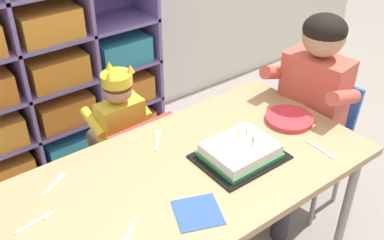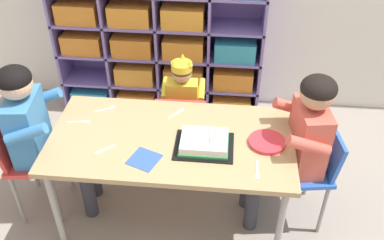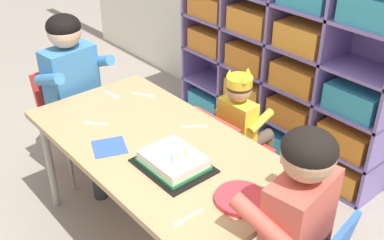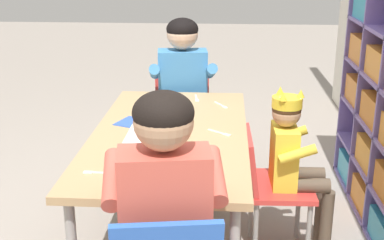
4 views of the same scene
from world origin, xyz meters
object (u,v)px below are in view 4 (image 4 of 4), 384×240
at_px(fork_scattered_mid_table, 197,98).
at_px(adult_helper_seated, 183,85).
at_px(classroom_chair_blue, 269,182).
at_px(guest_at_table_side, 164,200).
at_px(child_with_crown, 294,155).
at_px(classroom_chair_adult_side, 183,112).
at_px(fork_near_cake_tray, 221,105).
at_px(paper_plate_stack, 156,179).
at_px(activity_table, 170,141).
at_px(fork_at_table_front_edge, 99,173).
at_px(fork_by_napkin, 151,108).
at_px(fork_beside_plate_stack, 221,133).
at_px(birthday_cake_on_tray, 152,141).

bearing_deg(fork_scattered_mid_table, adult_helper_seated, 16.80).
relative_size(classroom_chair_blue, guest_at_table_side, 0.61).
height_order(child_with_crown, classroom_chair_adult_side, child_with_crown).
relative_size(classroom_chair_blue, fork_scattered_mid_table, 4.78).
height_order(classroom_chair_blue, guest_at_table_side, guest_at_table_side).
height_order(child_with_crown, fork_near_cake_tray, child_with_crown).
relative_size(guest_at_table_side, paper_plate_stack, 5.02).
height_order(classroom_chair_blue, classroom_chair_adult_side, classroom_chair_adult_side).
bearing_deg(fork_scattered_mid_table, classroom_chair_blue, -153.24).
height_order(activity_table, fork_scattered_mid_table, fork_scattered_mid_table).
distance_m(fork_near_cake_tray, fork_scattered_mid_table, 0.19).
relative_size(classroom_chair_blue, paper_plate_stack, 3.04).
bearing_deg(fork_near_cake_tray, fork_at_table_front_edge, 123.58).
bearing_deg(child_with_crown, classroom_chair_adult_side, 32.32).
distance_m(fork_by_napkin, fork_near_cake_tray, 0.39).
height_order(guest_at_table_side, fork_scattered_mid_table, guest_at_table_side).
height_order(classroom_chair_adult_side, guest_at_table_side, guest_at_table_side).
bearing_deg(activity_table, fork_beside_plate_stack, 88.81).
xyz_separation_m(activity_table, classroom_chair_adult_side, (-0.89, -0.02, -0.14)).
distance_m(child_with_crown, classroom_chair_adult_side, 1.08).
height_order(fork_near_cake_tray, fork_scattered_mid_table, same).
height_order(child_with_crown, paper_plate_stack, child_with_crown).
bearing_deg(guest_at_table_side, classroom_chair_blue, -129.06).
bearing_deg(child_with_crown, fork_beside_plate_stack, 88.69).
bearing_deg(activity_table, paper_plate_stack, 0.55).
height_order(classroom_chair_adult_side, fork_by_napkin, classroom_chair_adult_side).
xyz_separation_m(child_with_crown, fork_by_napkin, (-0.36, -0.72, 0.10)).
bearing_deg(paper_plate_stack, fork_at_table_front_edge, -104.08).
distance_m(activity_table, fork_beside_plate_stack, 0.24).
bearing_deg(activity_table, birthday_cake_on_tray, -16.75).
relative_size(child_with_crown, birthday_cake_on_tray, 2.59).
height_order(guest_at_table_side, birthday_cake_on_tray, guest_at_table_side).
height_order(birthday_cake_on_tray, fork_beside_plate_stack, birthday_cake_on_tray).
relative_size(birthday_cake_on_tray, fork_scattered_mid_table, 2.48).
distance_m(guest_at_table_side, paper_plate_stack, 0.18).
bearing_deg(fork_by_napkin, fork_near_cake_tray, 61.67).
bearing_deg(guest_at_table_side, paper_plate_stack, -81.81).
bearing_deg(fork_near_cake_tray, fork_by_napkin, 72.77).
relative_size(child_with_crown, fork_by_napkin, 8.19).
xyz_separation_m(adult_helper_seated, paper_plate_stack, (1.32, 0.01, -0.01)).
bearing_deg(classroom_chair_blue, guest_at_table_side, 147.96).
bearing_deg(activity_table, child_with_crown, 89.69).
xyz_separation_m(classroom_chair_blue, fork_at_table_front_edge, (0.48, -0.70, 0.24)).
xyz_separation_m(birthday_cake_on_tray, fork_at_table_front_edge, (0.29, -0.17, -0.02)).
bearing_deg(birthday_cake_on_tray, classroom_chair_adult_side, 177.76).
relative_size(child_with_crown, guest_at_table_side, 0.81).
bearing_deg(adult_helper_seated, classroom_chair_blue, -65.06).
distance_m(activity_table, classroom_chair_blue, 0.51).
xyz_separation_m(birthday_cake_on_tray, fork_beside_plate_stack, (-0.19, 0.30, -0.02)).
relative_size(classroom_chair_blue, birthday_cake_on_tray, 1.93).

